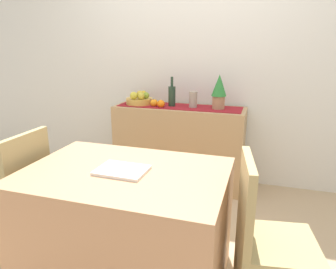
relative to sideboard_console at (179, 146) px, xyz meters
name	(u,v)px	position (x,y,z in m)	size (l,w,h in m)	color
ground_plane	(161,232)	(0.11, -0.92, -0.42)	(6.40, 6.40, 0.02)	tan
room_wall_rear	(197,53)	(0.11, 0.26, 0.94)	(6.40, 0.06, 2.70)	silver
sideboard_console	(179,146)	(0.00, 0.00, 0.00)	(1.32, 0.42, 0.83)	tan
table_runner	(179,107)	(0.00, 0.00, 0.42)	(1.24, 0.32, 0.01)	maroon
fruit_bowl	(139,101)	(-0.43, 0.00, 0.45)	(0.27, 0.27, 0.06)	gold
apple_left	(140,94)	(-0.42, 0.00, 0.52)	(0.08, 0.08, 0.08)	gold
apple_upper	(141,96)	(-0.38, -0.06, 0.52)	(0.07, 0.07, 0.07)	gold
apple_center	(134,96)	(-0.46, -0.08, 0.52)	(0.08, 0.08, 0.08)	gold
apple_front	(144,94)	(-0.42, 0.09, 0.51)	(0.07, 0.07, 0.07)	gold
apple_right	(146,95)	(-0.36, 0.00, 0.51)	(0.06, 0.06, 0.06)	olive
wine_bottle	(172,96)	(-0.08, 0.00, 0.52)	(0.07, 0.07, 0.30)	#223827
ceramic_vase	(193,100)	(0.14, 0.00, 0.49)	(0.08, 0.08, 0.16)	#A19584
potted_plant	(219,91)	(0.39, 0.00, 0.60)	(0.14, 0.14, 0.33)	#A77B57
orange_loose_mid	(161,104)	(-0.16, -0.09, 0.45)	(0.08, 0.08, 0.08)	orange
orange_loose_near_bowl	(154,103)	(-0.25, -0.06, 0.45)	(0.08, 0.08, 0.08)	orange
dining_table	(127,227)	(0.08, -1.46, -0.04)	(1.17, 0.81, 0.74)	tan
open_book	(122,170)	(0.07, -1.48, 0.34)	(0.28, 0.21, 0.02)	white
chair_near_window	(16,219)	(-0.77, -1.46, -0.15)	(0.40, 0.40, 0.90)	tan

